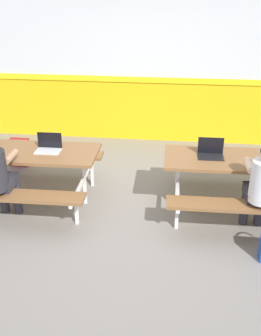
{
  "coord_description": "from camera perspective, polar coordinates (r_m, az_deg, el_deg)",
  "views": [
    {
      "loc": [
        0.55,
        -4.43,
        2.71
      ],
      "look_at": [
        0.0,
        0.1,
        0.55
      ],
      "focal_mm": 41.73,
      "sensor_mm": 36.0,
      "label": 1
    }
  ],
  "objects": [
    {
      "name": "accent_backdrop",
      "position": [
        7.21,
        2.49,
        13.61
      ],
      "size": [
        8.0,
        0.14,
        2.6
      ],
      "color": "yellow",
      "rests_on": "ground"
    },
    {
      "name": "backpack_dark",
      "position": [
        6.63,
        -15.88,
        2.22
      ],
      "size": [
        0.3,
        0.22,
        0.44
      ],
      "color": "maroon",
      "rests_on": "ground"
    },
    {
      "name": "picnic_table_right",
      "position": [
        5.1,
        14.83,
        -0.33
      ],
      "size": [
        1.77,
        1.58,
        0.74
      ],
      "color": "brown",
      "rests_on": "ground"
    },
    {
      "name": "laptop_dark",
      "position": [
        5.0,
        11.63,
        2.2
      ],
      "size": [
        0.32,
        0.23,
        0.22
      ],
      "color": "black",
      "rests_on": "picnic_table_right"
    },
    {
      "name": "laptop_silver",
      "position": [
        5.18,
        -11.86,
        2.99
      ],
      "size": [
        0.32,
        0.23,
        0.22
      ],
      "color": "silver",
      "rests_on": "picnic_table_left"
    },
    {
      "name": "picnic_table_left",
      "position": [
        5.3,
        -14.24,
        0.77
      ],
      "size": [
        1.77,
        1.58,
        0.74
      ],
      "color": "brown",
      "rests_on": "ground"
    },
    {
      "name": "ground_plane",
      "position": [
        5.23,
        -0.13,
        -6.01
      ],
      "size": [
        10.0,
        10.0,
        0.02
      ],
      "primitive_type": "cube",
      "color": "gray"
    }
  ]
}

